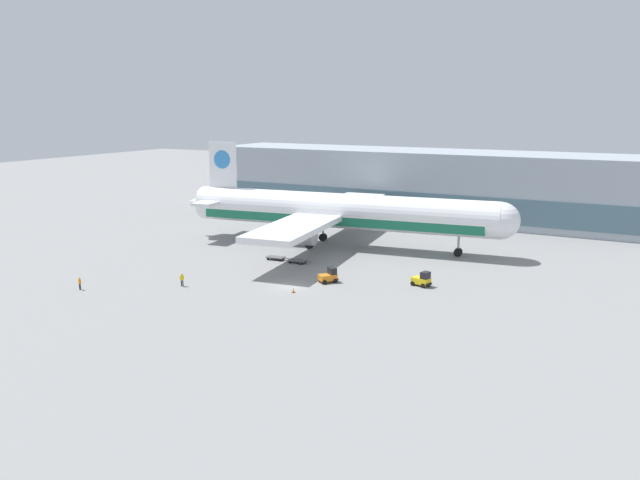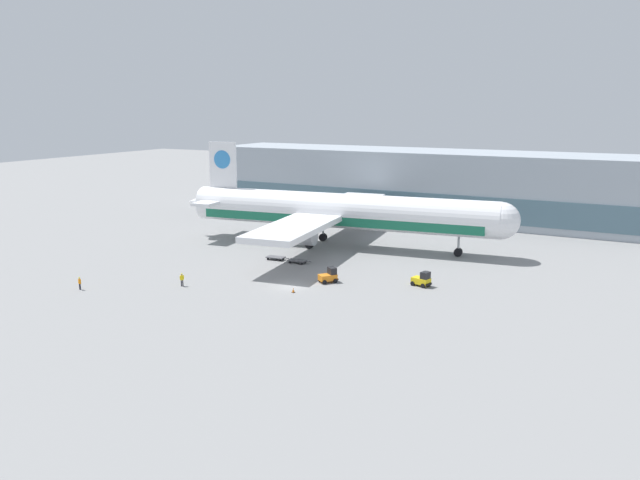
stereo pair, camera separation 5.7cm
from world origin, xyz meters
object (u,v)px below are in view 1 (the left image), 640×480
baggage_dolly_second (298,261)px  traffic_cone_near (293,290)px  baggage_tug_foreground (422,280)px  baggage_dolly_lead (276,257)px  ground_crew_far (182,279)px  airplane_main (335,212)px  baggage_tug_mid (329,276)px  ground_crew_near (80,282)px

baggage_dolly_second → traffic_cone_near: bearing=-66.5°
baggage_dolly_second → baggage_tug_foreground: bearing=-12.5°
baggage_dolly_lead → baggage_tug_foreground: bearing=-11.7°
baggage_dolly_lead → ground_crew_far: (-3.28, -17.96, 0.64)m
baggage_tug_foreground → ground_crew_far: bearing=-137.3°
airplane_main → baggage_dolly_lead: airplane_main is taller
baggage_dolly_second → traffic_cone_near: 15.09m
airplane_main → baggage_dolly_lead: bearing=-113.3°
baggage_dolly_lead → baggage_dolly_second: same height
baggage_tug_mid → ground_crew_far: baggage_tug_mid is taller
ground_crew_far → baggage_tug_mid: bearing=153.5°
airplane_main → baggage_tug_foreground: 26.74m
baggage_dolly_lead → traffic_cone_near: (11.03, -13.58, -0.07)m
baggage_tug_mid → baggage_dolly_lead: baggage_tug_mid is taller
baggage_dolly_lead → airplane_main: bearing=69.4°
airplane_main → ground_crew_far: size_ratio=33.13×
ground_crew_far → baggage_dolly_second: bearing=-172.3°
baggage_tug_foreground → ground_crew_far: (-27.83, -14.76, 0.15)m
baggage_tug_foreground → ground_crew_near: (-38.41, -22.15, 0.10)m
baggage_dolly_lead → traffic_cone_near: bearing=-55.2°
airplane_main → baggage_tug_mid: size_ratio=20.70×
baggage_tug_foreground → baggage_dolly_lead: 24.76m
baggage_tug_foreground → baggage_dolly_second: size_ratio=0.72×
airplane_main → traffic_cone_near: 27.99m
airplane_main → traffic_cone_near: airplane_main is taller
baggage_tug_mid → baggage_dolly_second: 11.36m
baggage_dolly_second → ground_crew_far: 19.18m
baggage_dolly_lead → ground_crew_near: 28.90m
ground_crew_near → airplane_main: bearing=-97.2°
baggage_tug_mid → baggage_dolly_second: (-8.89, 7.05, -0.49)m
baggage_dolly_lead → traffic_cone_near: 17.50m
baggage_dolly_second → ground_crew_near: size_ratio=2.24×
baggage_tug_mid → ground_crew_far: (-16.17, -10.68, 0.15)m
airplane_main → baggage_dolly_lead: (-3.77, -12.88, -5.45)m
traffic_cone_near → ground_crew_far: bearing=-163.0°
ground_crew_near → baggage_tug_mid: bearing=-128.4°
baggage_dolly_second → ground_crew_near: ground_crew_near is taller
baggage_tug_foreground → baggage_tug_mid: size_ratio=0.97×
baggage_tug_mid → baggage_dolly_lead: (-12.89, 7.28, -0.49)m
ground_crew_far → baggage_dolly_lead: bearing=-160.3°
baggage_dolly_lead → ground_crew_far: ground_crew_far is taller
baggage_dolly_second → ground_crew_near: 30.83m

